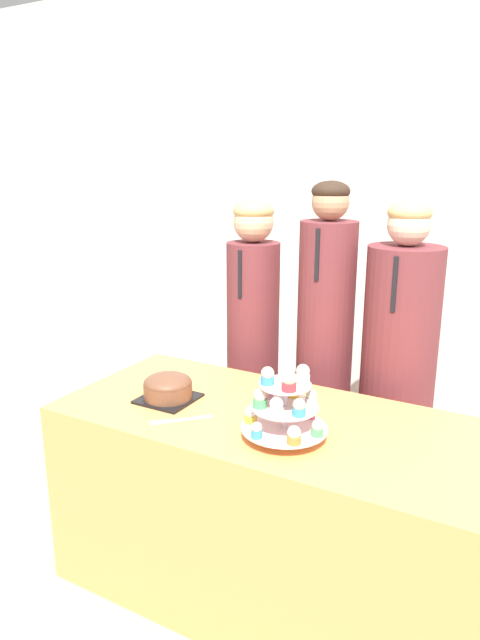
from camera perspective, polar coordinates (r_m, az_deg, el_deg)
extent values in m
cube|color=silver|center=(3.23, 14.70, 9.77)|extent=(9.00, 0.06, 2.70)
cube|color=#EF9951|center=(2.28, 3.30, -18.20)|extent=(1.62, 0.72, 0.75)
cube|color=black|center=(2.25, -7.19, -7.79)|extent=(0.20, 0.20, 0.01)
cylinder|color=brown|center=(2.24, -7.22, -6.98)|extent=(0.19, 0.19, 0.06)
ellipsoid|color=brown|center=(2.23, -7.25, -6.19)|extent=(0.19, 0.19, 0.07)
cube|color=silver|center=(2.09, -4.98, -9.80)|extent=(0.12, 0.13, 0.00)
cube|color=#B2B2B7|center=(2.07, -8.14, -10.13)|extent=(0.06, 0.06, 0.01)
cylinder|color=silver|center=(1.91, 4.48, -9.10)|extent=(0.02, 0.02, 0.19)
cylinder|color=silver|center=(1.94, 4.44, -10.71)|extent=(0.29, 0.29, 0.01)
cylinder|color=silver|center=(1.90, 4.49, -8.63)|extent=(0.22, 0.22, 0.01)
cylinder|color=silver|center=(1.87, 4.54, -6.47)|extent=(0.17, 0.17, 0.01)
cylinder|color=white|center=(2.04, 4.28, -8.82)|extent=(0.04, 0.04, 0.03)
sphere|color=white|center=(2.03, 4.30, -8.21)|extent=(0.04, 0.04, 0.04)
cylinder|color=yellow|center=(1.96, 1.08, -9.85)|extent=(0.04, 0.04, 0.03)
sphere|color=white|center=(1.95, 1.08, -9.19)|extent=(0.04, 0.04, 0.04)
cylinder|color=#3893DB|center=(1.86, 1.67, -11.32)|extent=(0.04, 0.04, 0.03)
sphere|color=beige|center=(1.85, 1.68, -10.67)|extent=(0.04, 0.04, 0.04)
cylinder|color=orange|center=(1.83, 5.42, -11.84)|extent=(0.04, 0.04, 0.02)
sphere|color=white|center=(1.82, 5.44, -11.13)|extent=(0.04, 0.04, 0.04)
cylinder|color=#4CB766|center=(1.88, 7.74, -11.05)|extent=(0.04, 0.04, 0.03)
sphere|color=white|center=(1.87, 7.76, -10.41)|extent=(0.04, 0.04, 0.04)
cylinder|color=#E5333D|center=(2.01, 7.00, -9.29)|extent=(0.04, 0.04, 0.03)
sphere|color=silver|center=(2.00, 7.02, -8.66)|extent=(0.03, 0.03, 0.03)
cylinder|color=white|center=(1.82, 3.65, -9.14)|extent=(0.05, 0.05, 0.03)
sphere|color=white|center=(1.81, 3.66, -8.38)|extent=(0.04, 0.04, 0.04)
cylinder|color=#3893DB|center=(1.83, 5.92, -9.13)|extent=(0.04, 0.04, 0.02)
sphere|color=beige|center=(1.82, 5.94, -8.43)|extent=(0.04, 0.04, 0.04)
cylinder|color=white|center=(1.90, 7.13, -8.13)|extent=(0.04, 0.04, 0.03)
sphere|color=beige|center=(1.89, 7.15, -7.42)|extent=(0.04, 0.04, 0.04)
cylinder|color=yellow|center=(1.97, 5.31, -7.25)|extent=(0.04, 0.04, 0.03)
sphere|color=beige|center=(1.96, 5.33, -6.57)|extent=(0.04, 0.04, 0.04)
cylinder|color=pink|center=(1.96, 2.80, -7.32)|extent=(0.04, 0.04, 0.03)
sphere|color=#F4E5C6|center=(1.95, 2.81, -6.59)|extent=(0.04, 0.04, 0.04)
cylinder|color=#4CB766|center=(1.88, 2.00, -8.30)|extent=(0.05, 0.05, 0.03)
sphere|color=#F4E5C6|center=(1.87, 2.01, -7.53)|extent=(0.04, 0.04, 0.04)
cylinder|color=#E5333D|center=(1.82, 4.92, -6.67)|extent=(0.05, 0.05, 0.03)
sphere|color=beige|center=(1.81, 4.94, -5.90)|extent=(0.05, 0.05, 0.05)
cylinder|color=white|center=(1.88, 6.29, -5.88)|extent=(0.05, 0.05, 0.03)
sphere|color=#F4E5C6|center=(1.87, 6.31, -5.07)|extent=(0.04, 0.04, 0.04)
cylinder|color=white|center=(1.92, 4.55, -5.38)|extent=(0.04, 0.04, 0.03)
sphere|color=silver|center=(1.91, 4.57, -4.66)|extent=(0.04, 0.04, 0.04)
cylinder|color=#3893DB|center=(1.86, 2.77, -6.06)|extent=(0.05, 0.05, 0.02)
sphere|color=beige|center=(1.85, 2.78, -5.33)|extent=(0.04, 0.04, 0.04)
cylinder|color=brown|center=(2.84, 1.27, -5.16)|extent=(0.25, 0.25, 1.28)
sphere|color=#D6AD89|center=(2.67, 1.36, 9.76)|extent=(0.19, 0.19, 0.19)
ellipsoid|color=tan|center=(2.67, 1.37, 10.86)|extent=(0.19, 0.19, 0.10)
cube|color=black|center=(2.59, -0.02, 4.58)|extent=(0.02, 0.01, 0.22)
cylinder|color=brown|center=(2.68, 8.33, -5.31)|extent=(0.25, 0.25, 1.40)
sphere|color=tan|center=(2.51, 9.03, 11.60)|extent=(0.16, 0.16, 0.16)
ellipsoid|color=#332319|center=(2.51, 9.07, 12.61)|extent=(0.17, 0.17, 0.09)
cube|color=black|center=(2.42, 7.73, 6.46)|extent=(0.02, 0.01, 0.22)
cylinder|color=brown|center=(2.60, 15.29, -7.35)|extent=(0.32, 0.32, 1.31)
sphere|color=beige|center=(2.42, 16.54, 9.13)|extent=(0.17, 0.17, 0.17)
ellipsoid|color=tan|center=(2.42, 16.62, 10.26)|extent=(0.18, 0.18, 0.10)
cube|color=black|center=(2.30, 15.20, 3.44)|extent=(0.02, 0.01, 0.22)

